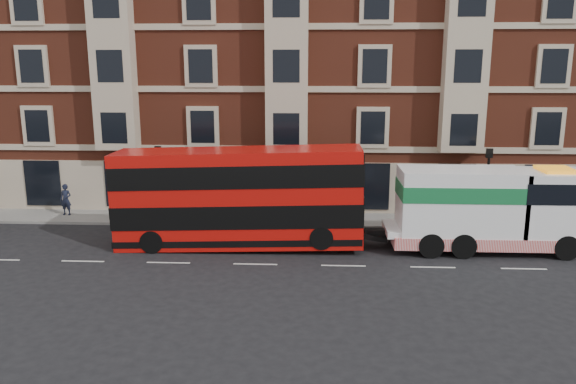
# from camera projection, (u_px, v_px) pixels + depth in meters

# --- Properties ---
(ground) EXTENTS (120.00, 120.00, 0.00)m
(ground) POSITION_uv_depth(u_px,v_px,m) (255.00, 264.00, 25.51)
(ground) COLOR black
(ground) RESTS_ON ground
(sidewalk) EXTENTS (90.00, 3.00, 0.15)m
(sidewalk) POSITION_uv_depth(u_px,v_px,m) (269.00, 219.00, 32.80)
(sidewalk) COLOR slate
(sidewalk) RESTS_ON ground
(victorian_terrace) EXTENTS (45.00, 12.00, 20.40)m
(victorian_terrace) POSITION_uv_depth(u_px,v_px,m) (284.00, 47.00, 37.89)
(victorian_terrace) COLOR brown
(victorian_terrace) RESTS_ON ground
(lamp_post_west) EXTENTS (0.35, 0.15, 4.35)m
(lamp_post_west) POSITION_uv_depth(u_px,v_px,m) (159.00, 179.00, 31.25)
(lamp_post_west) COLOR black
(lamp_post_west) RESTS_ON sidewalk
(lamp_post_east) EXTENTS (0.35, 0.15, 4.35)m
(lamp_post_east) POSITION_uv_depth(u_px,v_px,m) (487.00, 182.00, 30.38)
(lamp_post_east) COLOR black
(lamp_post_east) RESTS_ON sidewalk
(double_decker_bus) EXTENTS (12.04, 2.76, 4.87)m
(double_decker_bus) POSITION_uv_depth(u_px,v_px,m) (239.00, 196.00, 27.50)
(double_decker_bus) COLOR red
(double_decker_bus) RESTS_ON ground
(tow_truck) EXTENTS (9.64, 2.85, 4.02)m
(tow_truck) POSITION_uv_depth(u_px,v_px,m) (487.00, 208.00, 27.02)
(tow_truck) COLOR white
(tow_truck) RESTS_ON ground
(pedestrian) EXTENTS (0.72, 0.51, 1.86)m
(pedestrian) POSITION_uv_depth(u_px,v_px,m) (66.00, 200.00, 33.22)
(pedestrian) COLOR black
(pedestrian) RESTS_ON sidewalk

